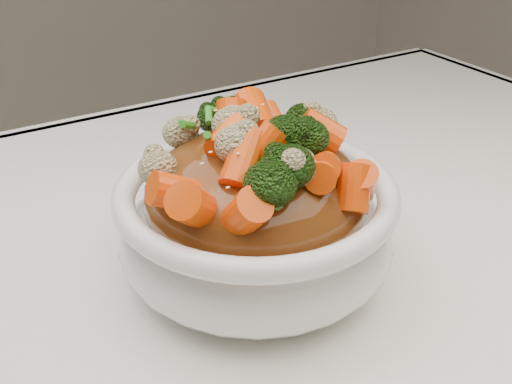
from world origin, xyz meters
TOP-DOWN VIEW (x-y plane):
  - tablecloth at (0.00, 0.00)m, footprint 1.20×0.80m
  - bowl at (0.03, 0.01)m, footprint 0.22×0.22m
  - sauce_base at (0.03, 0.01)m, footprint 0.18×0.18m
  - carrots at (0.03, 0.01)m, footprint 0.18×0.18m
  - broccoli at (0.03, 0.01)m, footprint 0.18×0.18m
  - cauliflower at (0.03, 0.01)m, footprint 0.18×0.18m
  - scallions at (0.03, 0.01)m, footprint 0.13×0.13m
  - sesame_seeds at (0.03, 0.01)m, footprint 0.16×0.16m

SIDE VIEW (x-z plane):
  - tablecloth at x=0.00m, z-range 0.71..0.75m
  - bowl at x=0.03m, z-range 0.75..0.83m
  - sauce_base at x=0.03m, z-range 0.77..0.87m
  - cauliflower at x=0.03m, z-range 0.86..0.90m
  - broccoli at x=0.03m, z-range 0.86..0.90m
  - carrots at x=0.03m, z-range 0.86..0.91m
  - scallions at x=0.03m, z-range 0.87..0.89m
  - sesame_seeds at x=0.03m, z-range 0.88..0.89m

